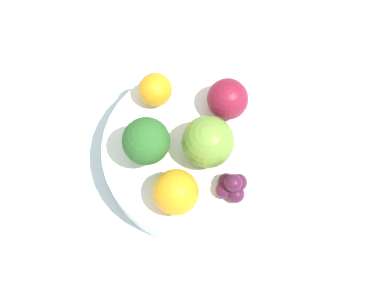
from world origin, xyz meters
TOP-DOWN VIEW (x-y plane):
  - ground_plane at (0.00, 0.00)m, footprint 6.00×6.00m
  - table_surface at (0.00, 0.00)m, footprint 1.20×1.20m
  - bowl at (0.00, 0.00)m, footprint 0.20×0.20m
  - broccoli at (0.04, -0.02)m, footprint 0.05×0.05m
  - apple_red at (-0.06, -0.02)m, footprint 0.04×0.04m
  - apple_green at (-0.01, 0.01)m, footprint 0.05×0.05m
  - orange_front at (0.00, -0.07)m, footprint 0.04×0.04m
  - orange_back at (0.04, 0.04)m, footprint 0.05×0.05m
  - grape_cluster at (-0.01, 0.06)m, footprint 0.03×0.03m

SIDE VIEW (x-z plane):
  - ground_plane at x=0.00m, z-range 0.00..0.00m
  - table_surface at x=0.00m, z-range 0.00..0.02m
  - bowl at x=0.00m, z-range 0.02..0.06m
  - grape_cluster at x=-0.01m, z-range 0.06..0.09m
  - orange_front at x=0.00m, z-range 0.06..0.10m
  - apple_red at x=-0.06m, z-range 0.06..0.11m
  - orange_back at x=0.04m, z-range 0.06..0.11m
  - apple_green at x=-0.01m, z-range 0.06..0.12m
  - broccoli at x=0.04m, z-range 0.07..0.13m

